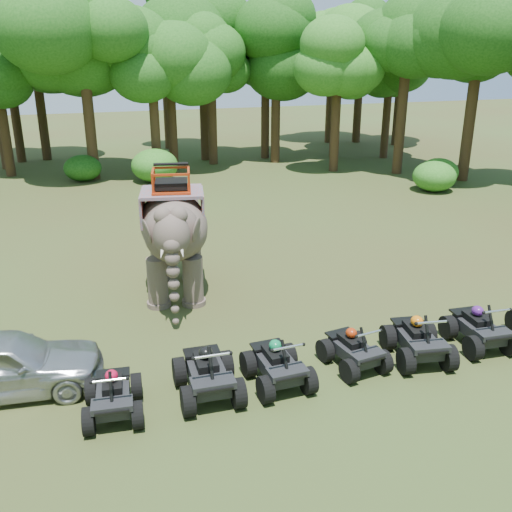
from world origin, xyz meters
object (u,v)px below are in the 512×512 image
at_px(parked_car, 3,364).
at_px(atv_5, 480,323).
at_px(atv_2, 278,359).
at_px(atv_4, 419,334).
at_px(atv_0, 112,390).
at_px(elephant, 174,232).
at_px(atv_1, 207,368).
at_px(atv_3, 354,345).

relative_size(parked_car, atv_5, 2.43).
distance_m(parked_car, atv_2, 6.00).
xyz_separation_m(atv_4, atv_5, (1.84, 0.11, -0.02)).
distance_m(atv_0, atv_4, 7.23).
xyz_separation_m(elephant, atv_5, (6.74, -5.64, -1.31)).
relative_size(parked_car, atv_1, 2.30).
xyz_separation_m(elephant, atv_3, (3.26, -5.61, -1.37)).
height_order(atv_4, atv_5, atv_4).
height_order(parked_car, atv_3, parked_car).
bearing_deg(atv_2, atv_5, -1.80).
height_order(atv_0, atv_2, atv_2).
distance_m(atv_2, atv_4, 3.61).
relative_size(parked_car, atv_4, 2.34).
xyz_separation_m(parked_car, atv_5, (11.26, -1.34, -0.08)).
bearing_deg(atv_0, atv_2, 6.26).
bearing_deg(atv_5, atv_2, -175.31).
distance_m(atv_0, atv_5, 9.06).
bearing_deg(elephant, atv_0, -101.25).
bearing_deg(parked_car, atv_1, -103.44).
distance_m(elephant, atv_3, 6.63).
distance_m(atv_1, atv_5, 7.04).
bearing_deg(atv_5, atv_3, -177.14).
distance_m(parked_car, atv_4, 9.54).
height_order(atv_0, atv_1, atv_1).
bearing_deg(atv_5, elephant, 143.42).
height_order(parked_car, atv_1, parked_car).
xyz_separation_m(atv_0, atv_4, (7.23, 0.10, 0.07)).
bearing_deg(atv_1, atv_0, -175.04).
xyz_separation_m(atv_2, atv_5, (5.45, 0.13, 0.01)).
bearing_deg(atv_3, atv_0, 174.01).
bearing_deg(atv_4, atv_3, -176.16).
bearing_deg(atv_1, atv_2, -0.00).
xyz_separation_m(parked_car, atv_2, (5.81, -1.47, -0.08)).
xyz_separation_m(parked_car, atv_3, (7.78, -1.31, -0.13)).
relative_size(atv_3, atv_4, 0.88).
height_order(parked_car, atv_5, parked_car).
bearing_deg(atv_5, parked_car, 176.58).
bearing_deg(atv_3, elephant, 111.71).
relative_size(elephant, parked_car, 1.11).
bearing_deg(atv_0, atv_3, 7.41).
distance_m(elephant, atv_1, 5.88).
relative_size(atv_0, atv_1, 0.88).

